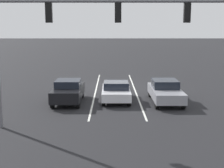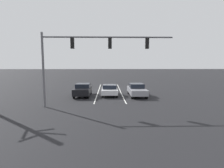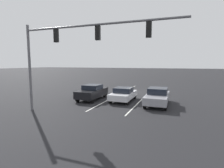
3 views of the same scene
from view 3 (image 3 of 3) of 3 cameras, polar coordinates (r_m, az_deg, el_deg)
ground_plane at (r=23.67m, az=8.05°, el=-2.55°), size 240.00×240.00×0.00m
lane_stripe_left_divider at (r=20.95m, az=10.87°, el=-3.81°), size 0.12×17.00×0.01m
lane_stripe_center_divider at (r=21.72m, az=2.43°, el=-3.32°), size 0.12×17.00×0.01m
car_black_rightlane_front at (r=18.57m, az=-6.46°, el=-2.57°), size 1.89×4.27×1.56m
car_silver_midlane_front at (r=17.74m, az=3.72°, el=-3.32°), size 1.94×4.02×1.37m
car_gray_leftlane_front at (r=16.68m, az=14.59°, el=-3.90°), size 1.93×4.66×1.53m
traffic_signal_gantry at (r=13.11m, az=-13.47°, el=12.37°), size 11.80×0.37×6.78m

